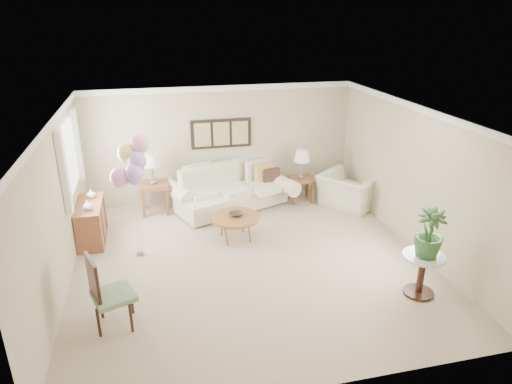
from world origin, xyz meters
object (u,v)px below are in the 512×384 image
sofa (231,191)px  accent_chair (107,291)px  balloon_cluster (131,162)px  coffee_table (235,218)px  armchair (348,191)px

sofa → accent_chair: size_ratio=2.75×
accent_chair → balloon_cluster: (0.41, 1.92, 1.19)m
coffee_table → accent_chair: accent_chair is taller
armchair → balloon_cluster: size_ratio=0.52×
sofa → coffee_table: size_ratio=3.16×
accent_chair → balloon_cluster: size_ratio=0.48×
accent_chair → coffee_table: bearing=44.5°
coffee_table → armchair: size_ratio=0.81×
sofa → armchair: 2.59m
armchair → accent_chair: (-4.91, -3.10, 0.18)m
balloon_cluster → coffee_table: bearing=7.5°
armchair → balloon_cluster: bearing=68.3°
sofa → balloon_cluster: size_ratio=1.33×
accent_chair → balloon_cluster: 2.29m
sofa → balloon_cluster: bearing=-138.5°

